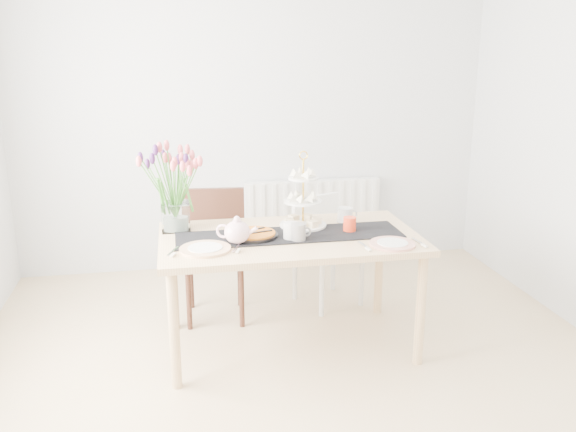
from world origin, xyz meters
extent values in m
plane|color=tan|center=(0.00, 0.00, 0.00)|extent=(4.50, 4.50, 0.00)
plane|color=silver|center=(0.00, 2.25, 1.30)|extent=(4.00, 0.00, 4.00)
cube|color=white|center=(0.50, 2.19, 0.45)|extent=(1.20, 0.08, 0.60)
cube|color=tan|center=(0.00, 0.67, 0.73)|extent=(1.60, 0.90, 0.04)
cylinder|color=tan|center=(-0.73, 0.29, 0.35)|extent=(0.06, 0.06, 0.71)
cylinder|color=tan|center=(0.73, 0.29, 0.35)|extent=(0.06, 0.06, 0.71)
cylinder|color=tan|center=(-0.73, 1.05, 0.35)|extent=(0.06, 0.06, 0.71)
cylinder|color=tan|center=(0.73, 1.05, 0.35)|extent=(0.06, 0.06, 0.71)
cube|color=#331812|center=(-0.44, 1.18, 0.46)|extent=(0.48, 0.48, 0.04)
cube|color=#331812|center=(-0.42, 1.39, 0.69)|extent=(0.45, 0.07, 0.43)
cylinder|color=#331812|center=(-0.63, 1.02, 0.22)|extent=(0.04, 0.04, 0.44)
cylinder|color=#331812|center=(-0.27, 0.99, 0.22)|extent=(0.04, 0.04, 0.44)
cylinder|color=#331812|center=(-0.61, 1.38, 0.22)|extent=(0.04, 0.04, 0.44)
cylinder|color=#331812|center=(-0.25, 1.35, 0.22)|extent=(0.04, 0.04, 0.44)
cube|color=white|center=(0.41, 1.29, 0.40)|extent=(0.51, 0.51, 0.04)
cube|color=white|center=(0.35, 1.45, 0.61)|extent=(0.38, 0.18, 0.38)
cylinder|color=white|center=(0.31, 1.05, 0.19)|extent=(0.04, 0.04, 0.38)
cylinder|color=white|center=(0.64, 1.18, 0.19)|extent=(0.04, 0.04, 0.38)
cylinder|color=white|center=(0.18, 1.39, 0.19)|extent=(0.04, 0.04, 0.38)
cylinder|color=white|center=(0.52, 1.52, 0.19)|extent=(0.04, 0.04, 0.38)
cube|color=black|center=(0.00, 0.67, 0.75)|extent=(1.40, 0.35, 0.01)
cube|color=silver|center=(-0.69, 0.92, 0.84)|extent=(0.18, 0.18, 0.18)
cylinder|color=gold|center=(0.12, 0.83, 0.97)|extent=(0.01, 0.01, 0.45)
cylinder|color=white|center=(0.12, 0.83, 0.77)|extent=(0.30, 0.30, 0.01)
cylinder|color=white|center=(0.12, 0.83, 0.92)|extent=(0.24, 0.24, 0.01)
cylinder|color=white|center=(0.12, 0.83, 1.07)|extent=(0.19, 0.19, 0.01)
cylinder|color=silver|center=(0.42, 0.88, 0.80)|extent=(0.10, 0.10, 0.10)
cylinder|color=black|center=(-0.23, 0.66, 0.76)|extent=(0.30, 0.30, 0.03)
cylinder|color=orange|center=(-0.23, 0.66, 0.78)|extent=(0.27, 0.27, 0.01)
cylinder|color=gray|center=(0.03, 0.55, 0.80)|extent=(0.09, 0.09, 0.11)
cylinder|color=silver|center=(-0.01, 0.59, 0.80)|extent=(0.10, 0.10, 0.11)
cylinder|color=#F0391A|center=(0.39, 0.67, 0.80)|extent=(0.11, 0.11, 0.10)
cylinder|color=silver|center=(-0.53, 0.48, 0.76)|extent=(0.39, 0.39, 0.02)
cylinder|color=silver|center=(0.56, 0.37, 0.76)|extent=(0.31, 0.31, 0.01)
camera|label=1|loc=(-0.68, -2.87, 1.90)|focal=38.00mm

